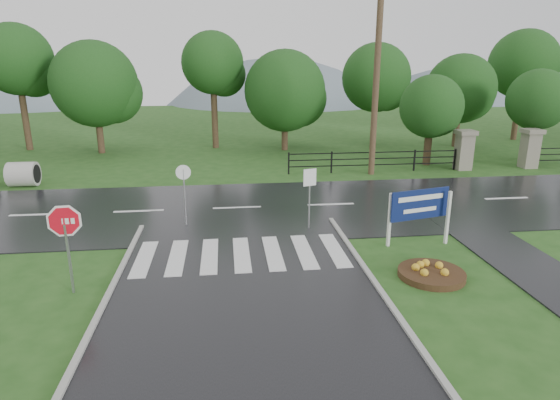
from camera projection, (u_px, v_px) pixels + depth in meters
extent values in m
plane|color=#244E1A|center=(251.00, 348.00, 10.00)|extent=(120.00, 120.00, 0.00)
cube|color=black|center=(237.00, 209.00, 19.53)|extent=(90.00, 8.00, 0.04)
cube|color=#232326|center=(512.00, 256.00, 14.77)|extent=(2.20, 11.00, 0.04)
cube|color=silver|center=(144.00, 258.00, 14.41)|extent=(0.50, 2.80, 0.02)
cube|color=silver|center=(177.00, 257.00, 14.53)|extent=(0.50, 2.80, 0.02)
cube|color=silver|center=(210.00, 255.00, 14.64)|extent=(0.50, 2.80, 0.02)
cube|color=silver|center=(242.00, 254.00, 14.75)|extent=(0.50, 2.80, 0.02)
cube|color=silver|center=(273.00, 253.00, 14.86)|extent=(0.50, 2.80, 0.02)
cube|color=silver|center=(304.00, 251.00, 14.98)|extent=(0.50, 2.80, 0.02)
cube|color=silver|center=(335.00, 250.00, 15.09)|extent=(0.50, 2.80, 0.02)
cube|color=gray|center=(464.00, 152.00, 26.43)|extent=(0.80, 0.80, 2.00)
cube|color=#6B6659|center=(466.00, 132.00, 26.11)|extent=(1.00, 1.00, 0.24)
cube|color=gray|center=(530.00, 151.00, 26.88)|extent=(0.80, 0.80, 2.00)
cube|color=#6B6659|center=(533.00, 131.00, 26.56)|extent=(1.00, 1.00, 0.24)
cube|color=black|center=(373.00, 165.00, 26.01)|extent=(9.50, 0.05, 0.05)
cube|color=black|center=(374.00, 159.00, 25.91)|extent=(9.50, 0.05, 0.05)
cube|color=black|center=(374.00, 152.00, 25.81)|extent=(9.50, 0.05, 0.05)
cube|color=black|center=(289.00, 163.00, 25.42)|extent=(0.08, 0.08, 1.20)
cube|color=black|center=(455.00, 159.00, 26.49)|extent=(0.08, 0.08, 1.20)
cube|color=black|center=(537.00, 157.00, 27.05)|extent=(0.08, 0.08, 1.20)
sphere|color=slate|center=(49.00, 198.00, 72.84)|extent=(40.00, 40.00, 40.00)
sphere|color=slate|center=(278.00, 208.00, 77.71)|extent=(48.00, 48.00, 48.00)
sphere|color=slate|center=(441.00, 178.00, 79.65)|extent=(36.00, 36.00, 36.00)
cylinder|color=#9E9B93|center=(23.00, 174.00, 22.96)|extent=(1.30, 1.20, 1.20)
cube|color=#939399|center=(69.00, 259.00, 12.14)|extent=(0.06, 0.06, 1.91)
cylinder|color=white|center=(64.00, 221.00, 11.85)|extent=(1.14, 0.14, 1.15)
cylinder|color=red|center=(64.00, 221.00, 11.84)|extent=(0.99, 0.14, 1.00)
cube|color=silver|center=(389.00, 220.00, 15.30)|extent=(0.11, 0.11, 1.82)
cube|color=silver|center=(448.00, 218.00, 15.53)|extent=(0.11, 0.11, 1.82)
cube|color=#0C1951|center=(420.00, 204.00, 15.27)|extent=(2.14, 0.59, 1.00)
cube|color=white|center=(421.00, 198.00, 15.18)|extent=(1.68, 0.43, 0.16)
cube|color=white|center=(420.00, 210.00, 15.29)|extent=(1.24, 0.32, 0.14)
cylinder|color=#332111|center=(431.00, 274.00, 13.28)|extent=(1.87, 1.87, 0.19)
cube|color=#939399|center=(309.00, 201.00, 16.82)|extent=(0.04, 0.04, 2.13)
cube|color=white|center=(310.00, 177.00, 16.55)|extent=(0.48, 0.17, 0.62)
cylinder|color=#939399|center=(185.00, 198.00, 17.15)|extent=(0.07, 0.07, 2.17)
cylinder|color=white|center=(183.00, 172.00, 16.86)|extent=(0.54, 0.06, 0.54)
cylinder|color=#473523|center=(376.00, 81.00, 24.22)|extent=(0.33, 0.33, 9.90)
cylinder|color=#3D2B1C|center=(428.00, 141.00, 27.57)|extent=(0.47, 0.47, 2.86)
sphere|color=#143E13|center=(431.00, 106.00, 27.01)|extent=(3.63, 3.63, 3.63)
cylinder|color=#3D2B1C|center=(532.00, 136.00, 28.27)|extent=(0.43, 0.43, 3.14)
sphere|color=#143E13|center=(538.00, 99.00, 27.65)|extent=(3.55, 3.55, 3.55)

